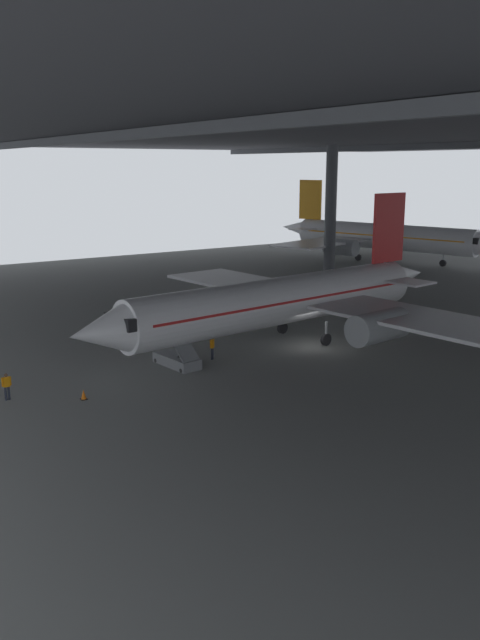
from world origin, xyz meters
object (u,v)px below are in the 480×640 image
at_px(crew_worker_by_stairs, 212,346).
at_px(boarding_stairs, 176,355).
at_px(traffic_cone_orange, 84,395).
at_px(airplane_distant, 380,236).
at_px(airplane_main, 286,300).
at_px(crew_worker_near_nose, 7,385).

bearing_deg(crew_worker_by_stairs, boarding_stairs, -91.57).
bearing_deg(traffic_cone_orange, airplane_distant, 120.31).
height_order(airplane_main, crew_worker_near_nose, airplane_main).
bearing_deg(boarding_stairs, crew_worker_by_stairs, 88.43).
bearing_deg(crew_worker_near_nose, airplane_distant, 116.99).
distance_m(airplane_main, crew_worker_near_nose, 21.12).
relative_size(airplane_distant, traffic_cone_orange, 57.11).
bearing_deg(crew_worker_near_nose, airplane_main, 93.46).
relative_size(crew_worker_near_nose, traffic_cone_orange, 2.67).
height_order(airplane_main, airplane_distant, airplane_distant).
xyz_separation_m(crew_worker_near_nose, crew_worker_by_stairs, (-0.62, 14.10, 0.03)).
distance_m(airplane_main, boarding_stairs, 9.98).
distance_m(boarding_stairs, airplane_distant, 56.60).
relative_size(boarding_stairs, airplane_distant, 0.13).
bearing_deg(traffic_cone_orange, airplane_main, 101.73).
bearing_deg(airplane_main, crew_worker_near_nose, -86.54).
distance_m(airplane_main, airplane_distant, 48.27).
bearing_deg(crew_worker_by_stairs, airplane_distant, 123.19).
height_order(airplane_main, boarding_stairs, airplane_main).
bearing_deg(crew_worker_near_nose, traffic_cone_orange, 57.94).
height_order(boarding_stairs, crew_worker_near_nose, boarding_stairs).
relative_size(airplane_main, crew_worker_near_nose, 21.63).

